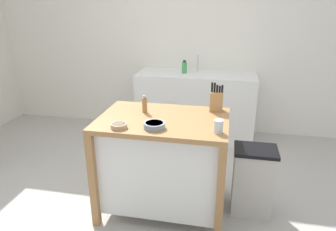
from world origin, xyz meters
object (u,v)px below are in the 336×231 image
at_px(trash_bin, 253,181).
at_px(sink_faucet, 198,63).
at_px(bottle_dish_soap, 184,67).
at_px(bowl_ceramic_wide, 154,125).
at_px(drinking_cup, 218,126).
at_px(bowl_stoneware_deep, 119,126).
at_px(knife_block, 216,101).
at_px(pepper_grinder, 145,104).
at_px(kitchen_island, 163,159).

bearing_deg(trash_bin, sink_faucet, 112.00).
bearing_deg(sink_faucet, bottle_dish_soap, -137.21).
distance_m(bowl_ceramic_wide, drinking_cup, 0.48).
distance_m(bowl_stoneware_deep, sink_faucet, 2.12).
height_order(knife_block, bottle_dish_soap, knife_block).
bearing_deg(knife_block, bottle_dish_soap, 109.66).
distance_m(knife_block, bowl_stoneware_deep, 0.90).
xyz_separation_m(sink_faucet, bottle_dish_soap, (-0.16, -0.15, -0.03)).
distance_m(trash_bin, bottle_dish_soap, 1.90).
height_order(bowl_stoneware_deep, sink_faucet, sink_faucet).
bearing_deg(pepper_grinder, trash_bin, -0.90).
relative_size(pepper_grinder, sink_faucet, 0.71).
bearing_deg(drinking_cup, kitchen_island, 155.13).
relative_size(knife_block, drinking_cup, 2.58).
bearing_deg(bottle_dish_soap, bowl_stoneware_deep, -96.25).
distance_m(bowl_stoneware_deep, pepper_grinder, 0.40).
relative_size(kitchen_island, trash_bin, 1.71).
relative_size(kitchen_island, sink_faucet, 4.91).
bearing_deg(knife_block, bowl_ceramic_wide, -131.30).
relative_size(drinking_cup, pepper_grinder, 0.63).
distance_m(pepper_grinder, sink_faucet, 1.72).
bearing_deg(pepper_grinder, sink_faucet, 80.83).
bearing_deg(bottle_dish_soap, trash_bin, -61.37).
bearing_deg(drinking_cup, trash_bin, 44.07).
height_order(kitchen_island, bowl_stoneware_deep, bowl_stoneware_deep).
distance_m(bowl_stoneware_deep, drinking_cup, 0.75).
distance_m(drinking_cup, trash_bin, 0.76).
height_order(drinking_cup, bottle_dish_soap, bottle_dish_soap).
bearing_deg(pepper_grinder, bottle_dish_soap, 85.85).
relative_size(bowl_ceramic_wide, drinking_cup, 1.67).
bearing_deg(bowl_ceramic_wide, sink_faucet, 87.01).
distance_m(sink_faucet, bottle_dish_soap, 0.22).
xyz_separation_m(pepper_grinder, trash_bin, (0.97, -0.02, -0.64)).
height_order(bowl_stoneware_deep, pepper_grinder, pepper_grinder).
relative_size(drinking_cup, sink_faucet, 0.45).
height_order(pepper_grinder, sink_faucet, sink_faucet).
height_order(trash_bin, bottle_dish_soap, bottle_dish_soap).
distance_m(bowl_stoneware_deep, bottle_dish_soap, 1.95).
height_order(kitchen_island, bottle_dish_soap, bottle_dish_soap).
xyz_separation_m(kitchen_island, drinking_cup, (0.46, -0.21, 0.44)).
bearing_deg(kitchen_island, bowl_ceramic_wide, -95.07).
bearing_deg(bowl_stoneware_deep, pepper_grinder, 75.50).
relative_size(kitchen_island, bowl_stoneware_deep, 8.56).
distance_m(kitchen_island, bowl_stoneware_deep, 0.57).
relative_size(bowl_stoneware_deep, trash_bin, 0.20).
relative_size(kitchen_island, bottle_dish_soap, 6.28).
distance_m(bowl_ceramic_wide, bottle_dish_soap, 1.89).
xyz_separation_m(knife_block, trash_bin, (0.36, -0.18, -0.66)).
bearing_deg(bowl_ceramic_wide, knife_block, 48.70).
xyz_separation_m(bowl_ceramic_wide, trash_bin, (0.80, 0.32, -0.59)).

